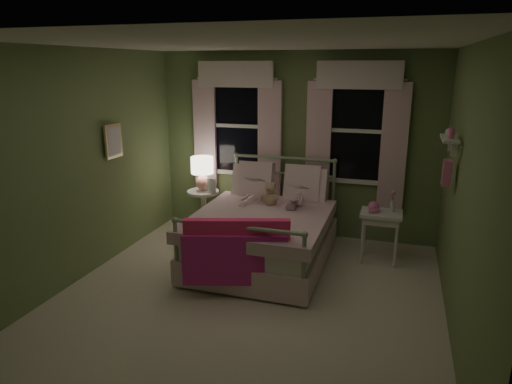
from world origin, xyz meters
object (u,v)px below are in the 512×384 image
(nightstand_left, at_px, (204,206))
(child_left, at_px, (254,178))
(child_right, at_px, (295,184))
(teddy_bear, at_px, (270,195))
(nightstand_right, at_px, (381,220))
(bed, at_px, (264,232))
(table_lamp, at_px, (202,170))

(nightstand_left, bearing_deg, child_left, -16.47)
(child_right, relative_size, teddy_bear, 2.22)
(child_left, distance_m, nightstand_right, 1.71)
(child_left, xyz_separation_m, teddy_bear, (0.28, -0.16, -0.16))
(child_left, relative_size, teddy_bear, 2.42)
(teddy_bear, bearing_deg, nightstand_left, 160.07)
(bed, relative_size, child_right, 2.87)
(child_left, height_order, child_right, child_left)
(nightstand_left, relative_size, table_lamp, 1.34)
(table_lamp, bearing_deg, teddy_bear, -19.93)
(nightstand_left, xyz_separation_m, table_lamp, (0.00, 0.00, 0.54))
(child_left, height_order, nightstand_left, child_left)
(bed, height_order, nightstand_right, bed)
(table_lamp, bearing_deg, nightstand_right, -5.44)
(child_right, height_order, teddy_bear, child_right)
(teddy_bear, height_order, nightstand_right, teddy_bear)
(bed, height_order, table_lamp, bed)
(child_right, xyz_separation_m, teddy_bear, (-0.28, -0.16, -0.13))
(bed, bearing_deg, nightstand_left, 149.25)
(child_left, bearing_deg, nightstand_left, -6.44)
(child_left, bearing_deg, nightstand_right, -169.54)
(nightstand_right, bearing_deg, table_lamp, 174.56)
(bed, relative_size, child_left, 2.63)
(teddy_bear, distance_m, table_lamp, 1.21)
(child_left, xyz_separation_m, nightstand_right, (1.66, 0.01, -0.41))
(bed, distance_m, teddy_bear, 0.49)
(bed, xyz_separation_m, child_right, (0.28, 0.42, 0.54))
(teddy_bear, relative_size, nightstand_left, 0.49)
(bed, bearing_deg, teddy_bear, 90.00)
(child_right, xyz_separation_m, nightstand_left, (-1.41, 0.25, -0.50))
(teddy_bear, height_order, table_lamp, table_lamp)
(nightstand_left, bearing_deg, nightstand_right, -5.44)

